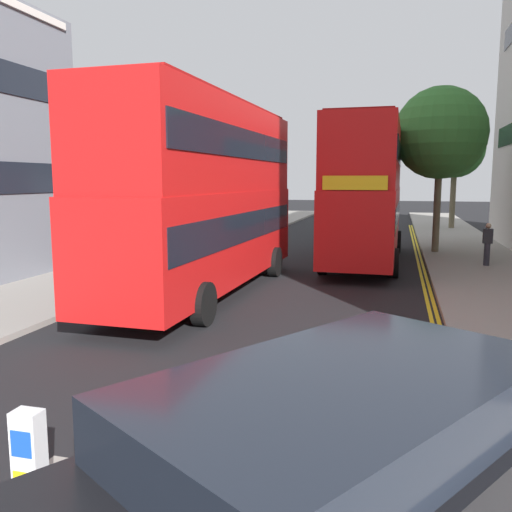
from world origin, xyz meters
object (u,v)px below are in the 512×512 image
Objects in this scene: keep_left_bollard at (30,470)px; pedestrian_far at (487,243)px; double_decker_bus_away at (205,192)px; double_decker_bus_oncoming at (367,189)px.

pedestrian_far is (6.69, 17.65, 0.38)m from keep_left_bollard.
keep_left_bollard is at bearing -78.85° from double_decker_bus_away.
double_decker_bus_away reaches higher than keep_left_bollard.
double_decker_bus_oncoming is at bearing 60.64° from double_decker_bus_away.
keep_left_bollard is 0.10× the size of double_decker_bus_away.
pedestrian_far is at bearing 69.23° from keep_left_bollard.
double_decker_bus_oncoming is (4.21, 7.49, 0.00)m from double_decker_bus_away.
double_decker_bus_oncoming reaches higher than pedestrian_far.
double_decker_bus_oncoming is at bearing 173.14° from pedestrian_far.
double_decker_bus_away is 1.00× the size of double_decker_bus_oncoming.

